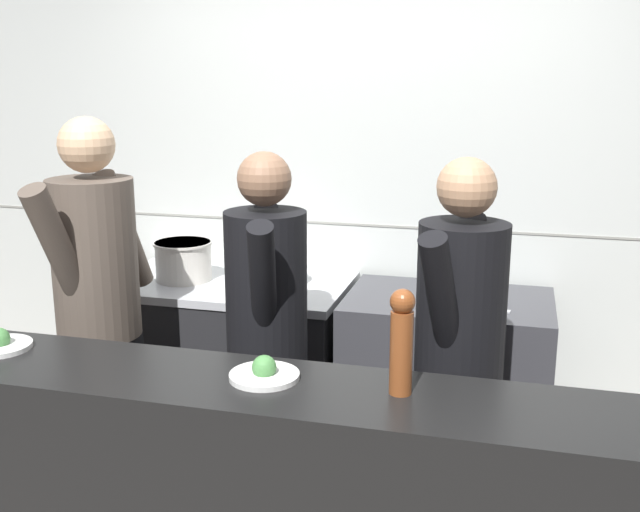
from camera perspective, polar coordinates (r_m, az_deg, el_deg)
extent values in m
cube|color=silver|center=(3.97, 3.33, 4.60)|extent=(8.00, 0.06, 2.60)
cube|color=gray|center=(3.96, 3.21, 2.39)|extent=(8.00, 0.00, 0.01)
cube|color=#232326|center=(4.00, -6.79, -8.38)|extent=(1.19, 0.70, 0.85)
cube|color=#B7BABF|center=(3.86, -6.98, -2.21)|extent=(1.22, 0.71, 0.04)
cube|color=#B7BABF|center=(3.69, -8.76, -9.31)|extent=(1.07, 0.03, 0.10)
cube|color=#38383D|center=(3.75, 9.53, -9.72)|extent=(0.97, 0.65, 0.89)
cube|color=black|center=(3.66, 8.77, -17.30)|extent=(0.95, 0.04, 0.10)
cube|color=black|center=(2.72, -7.22, -18.54)|extent=(2.95, 0.45, 0.96)
cylinder|color=beige|center=(3.89, -10.37, -0.37)|extent=(0.28, 0.28, 0.20)
cylinder|color=beige|center=(3.87, -10.43, 0.98)|extent=(0.30, 0.30, 0.01)
cylinder|color=beige|center=(3.73, -3.89, -1.01)|extent=(0.32, 0.32, 0.17)
cylinder|color=beige|center=(3.71, -3.91, 0.18)|extent=(0.34, 0.34, 0.01)
cone|color=#B7BABF|center=(3.64, 12.16, -2.22)|extent=(0.25, 0.25, 0.11)
cube|color=#B7BABF|center=(3.46, 12.29, -3.93)|extent=(0.25, 0.07, 0.01)
cube|color=black|center=(3.50, 9.45, -3.51)|extent=(0.11, 0.04, 0.02)
cylinder|color=white|center=(2.97, -23.23, -6.35)|extent=(0.23, 0.23, 0.02)
cylinder|color=white|center=(2.48, -4.26, -9.09)|extent=(0.23, 0.23, 0.02)
sphere|color=#4C8C47|center=(2.47, -4.27, -8.45)|extent=(0.08, 0.08, 0.08)
cylinder|color=brown|center=(2.34, 6.21, -7.35)|extent=(0.07, 0.07, 0.27)
sphere|color=brown|center=(2.28, 6.31, -3.47)|extent=(0.08, 0.08, 0.08)
cube|color=black|center=(3.57, -15.94, -11.99)|extent=(0.32, 0.23, 0.82)
cylinder|color=brown|center=(3.32, -16.79, -0.18)|extent=(0.39, 0.39, 0.68)
sphere|color=#D8AD84|center=(3.24, -17.38, 8.10)|extent=(0.23, 0.23, 0.23)
cylinder|color=brown|center=(3.46, -14.75, 1.89)|extent=(0.14, 0.35, 0.57)
cylinder|color=brown|center=(3.14, -19.23, 0.38)|extent=(0.14, 0.35, 0.57)
cube|color=black|center=(3.31, -3.91, -14.18)|extent=(0.32, 0.25, 0.77)
cylinder|color=black|center=(3.04, -4.12, -2.47)|extent=(0.41, 0.41, 0.63)
sphere|color=#8C664C|center=(2.95, -4.27, 5.88)|extent=(0.22, 0.22, 0.22)
cylinder|color=black|center=(3.21, -3.95, -0.22)|extent=(0.18, 0.33, 0.53)
cylinder|color=black|center=(2.83, -4.36, -2.14)|extent=(0.18, 0.33, 0.53)
cube|color=black|center=(3.11, 10.11, -16.25)|extent=(0.32, 0.25, 0.77)
cylinder|color=black|center=(2.83, 10.70, -3.84)|extent=(0.41, 0.41, 0.63)
sphere|color=tan|center=(2.73, 11.12, 5.16)|extent=(0.22, 0.22, 0.22)
cylinder|color=black|center=(2.99, 12.06, -1.46)|extent=(0.18, 0.33, 0.53)
cylinder|color=black|center=(2.63, 9.31, -3.43)|extent=(0.18, 0.33, 0.53)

